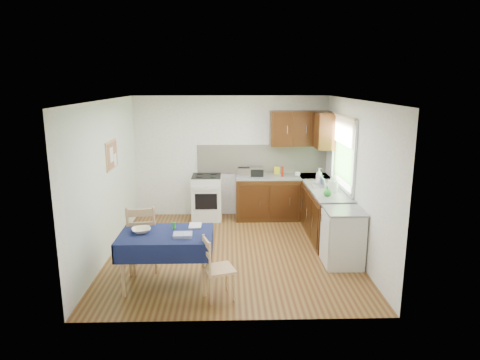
{
  "coord_description": "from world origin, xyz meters",
  "views": [
    {
      "loc": [
        -0.06,
        -6.69,
        2.78
      ],
      "look_at": [
        0.13,
        0.07,
        1.22
      ],
      "focal_mm": 32.0,
      "sensor_mm": 36.0,
      "label": 1
    }
  ],
  "objects_px": {
    "chair_far": "(142,236)",
    "sandwich_press": "(255,171)",
    "chair_near": "(216,266)",
    "kettle": "(333,185)",
    "toaster": "(244,172)",
    "dish_rack": "(323,185)",
    "dining_table": "(166,240)"
  },
  "relations": [
    {
      "from": "sandwich_press",
      "to": "kettle",
      "type": "xyz_separation_m",
      "value": [
        1.26,
        -1.38,
        0.04
      ]
    },
    {
      "from": "dining_table",
      "to": "toaster",
      "type": "bearing_deg",
      "value": 67.09
    },
    {
      "from": "chair_far",
      "to": "sandwich_press",
      "type": "relative_size",
      "value": 3.27
    },
    {
      "from": "dining_table",
      "to": "chair_far",
      "type": "xyz_separation_m",
      "value": [
        -0.42,
        0.47,
        -0.11
      ]
    },
    {
      "from": "chair_near",
      "to": "sandwich_press",
      "type": "relative_size",
      "value": 2.67
    },
    {
      "from": "toaster",
      "to": "dining_table",
      "type": "bearing_deg",
      "value": -128.14
    },
    {
      "from": "chair_far",
      "to": "toaster",
      "type": "bearing_deg",
      "value": -130.41
    },
    {
      "from": "chair_near",
      "to": "sandwich_press",
      "type": "xyz_separation_m",
      "value": [
        0.72,
        3.38,
        0.54
      ]
    },
    {
      "from": "chair_far",
      "to": "dining_table",
      "type": "bearing_deg",
      "value": 124.9
    },
    {
      "from": "toaster",
      "to": "sandwich_press",
      "type": "height_order",
      "value": "toaster"
    },
    {
      "from": "chair_far",
      "to": "sandwich_press",
      "type": "xyz_separation_m",
      "value": [
        1.83,
        2.52,
        0.44
      ]
    },
    {
      "from": "toaster",
      "to": "dish_rack",
      "type": "bearing_deg",
      "value": -47.26
    },
    {
      "from": "chair_near",
      "to": "toaster",
      "type": "distance_m",
      "value": 3.37
    },
    {
      "from": "dining_table",
      "to": "kettle",
      "type": "height_order",
      "value": "kettle"
    },
    {
      "from": "toaster",
      "to": "sandwich_press",
      "type": "distance_m",
      "value": 0.25
    },
    {
      "from": "dish_rack",
      "to": "kettle",
      "type": "bearing_deg",
      "value": -55.5
    },
    {
      "from": "sandwich_press",
      "to": "chair_near",
      "type": "bearing_deg",
      "value": -111.12
    },
    {
      "from": "chair_far",
      "to": "sandwich_press",
      "type": "distance_m",
      "value": 3.14
    },
    {
      "from": "toaster",
      "to": "kettle",
      "type": "distance_m",
      "value": 1.98
    },
    {
      "from": "dining_table",
      "to": "kettle",
      "type": "relative_size",
      "value": 4.41
    },
    {
      "from": "dish_rack",
      "to": "chair_far",
      "type": "bearing_deg",
      "value": -128.47
    },
    {
      "from": "chair_near",
      "to": "toaster",
      "type": "height_order",
      "value": "toaster"
    },
    {
      "from": "dining_table",
      "to": "kettle",
      "type": "bearing_deg",
      "value": 30.1
    },
    {
      "from": "chair_far",
      "to": "toaster",
      "type": "xyz_separation_m",
      "value": [
        1.59,
        2.43,
        0.45
      ]
    },
    {
      "from": "chair_near",
      "to": "kettle",
      "type": "distance_m",
      "value": 2.87
    },
    {
      "from": "dining_table",
      "to": "sandwich_press",
      "type": "bearing_deg",
      "value": 63.85
    },
    {
      "from": "chair_far",
      "to": "dish_rack",
      "type": "relative_size",
      "value": 2.7
    },
    {
      "from": "kettle",
      "to": "sandwich_press",
      "type": "bearing_deg",
      "value": 132.45
    },
    {
      "from": "toaster",
      "to": "dish_rack",
      "type": "xyz_separation_m",
      "value": [
        1.42,
        -0.86,
        -0.07
      ]
    },
    {
      "from": "sandwich_press",
      "to": "dish_rack",
      "type": "relative_size",
      "value": 0.83
    },
    {
      "from": "toaster",
      "to": "chair_far",
      "type": "bearing_deg",
      "value": -139.39
    },
    {
      "from": "dining_table",
      "to": "sandwich_press",
      "type": "relative_size",
      "value": 3.99
    }
  ]
}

